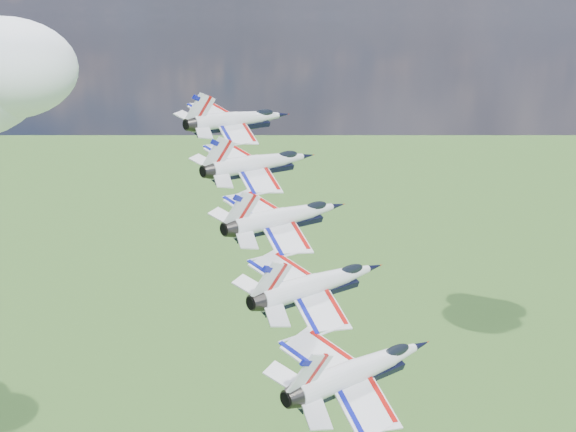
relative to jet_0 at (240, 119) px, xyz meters
The scene contains 5 objects.
jet_0 is the anchor object (origin of this frame).
jet_1 10.76m from the jet_0, 44.20° to the right, with size 11.02×16.32×4.88m, color white, non-canonical shape.
jet_2 21.52m from the jet_0, 44.20° to the right, with size 11.02×16.32×4.88m, color white, non-canonical shape.
jet_3 32.28m from the jet_0, 44.20° to the right, with size 11.02×16.32×4.88m, color white, non-canonical shape.
jet_4 43.04m from the jet_0, 44.20° to the right, with size 11.02×16.32×4.88m, color white, non-canonical shape.
Camera 1 is at (20.04, -47.82, 159.66)m, focal length 45.00 mm.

